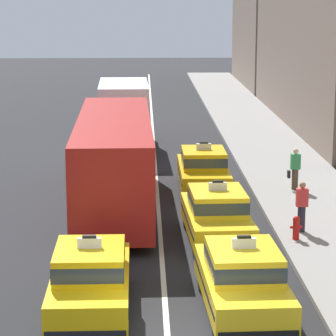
% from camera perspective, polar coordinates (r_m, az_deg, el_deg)
% --- Properties ---
extents(lane_stripe_left_right, '(0.14, 80.00, 0.01)m').
position_cam_1_polar(lane_stripe_left_right, '(36.51, -0.93, 0.54)').
color(lane_stripe_left_right, silver).
rests_on(lane_stripe_left_right, ground).
extents(sidewalk_curb, '(4.00, 90.00, 0.15)m').
position_cam_1_polar(sidewalk_curb, '(32.19, 9.22, -1.09)').
color(sidewalk_curb, gray).
rests_on(sidewalk_curb, ground).
extents(taxi_left_nearest, '(1.86, 4.58, 1.96)m').
position_cam_1_polar(taxi_left_nearest, '(19.12, -5.52, -7.79)').
color(taxi_left_nearest, black).
rests_on(taxi_left_nearest, ground).
extents(bus_left_second, '(2.72, 11.24, 3.22)m').
position_cam_1_polar(bus_left_second, '(28.09, -3.82, 0.74)').
color(bus_left_second, black).
rests_on(bus_left_second, ground).
extents(box_truck_left_third, '(2.42, 7.01, 3.27)m').
position_cam_1_polar(box_truck_left_third, '(39.38, -3.15, 4.00)').
color(box_truck_left_third, black).
rests_on(box_truck_left_third, ground).
extents(taxi_right_nearest, '(1.97, 4.62, 1.96)m').
position_cam_1_polar(taxi_right_nearest, '(19.10, 5.29, -7.81)').
color(taxi_right_nearest, black).
rests_on(taxi_right_nearest, ground).
extents(taxi_right_second, '(1.98, 4.62, 1.96)m').
position_cam_1_polar(taxi_right_second, '(24.39, 3.48, -3.31)').
color(taxi_right_second, black).
rests_on(taxi_right_second, ground).
extents(taxi_right_third, '(1.82, 4.56, 1.96)m').
position_cam_1_polar(taxi_right_third, '(30.58, 2.52, -0.10)').
color(taxi_right_third, black).
rests_on(taxi_right_third, ground).
extents(pedestrian_near_crosswalk, '(0.36, 0.24, 1.59)m').
position_cam_1_polar(pedestrian_near_crosswalk, '(25.31, 9.46, -2.71)').
color(pedestrian_near_crosswalk, '#23232D').
rests_on(pedestrian_near_crosswalk, sidewalk_curb).
extents(pedestrian_mid_block, '(0.47, 0.24, 1.58)m').
position_cam_1_polar(pedestrian_mid_block, '(30.70, 8.98, -0.08)').
color(pedestrian_mid_block, '#473828').
rests_on(pedestrian_mid_block, sidewalk_curb).
extents(fire_hydrant, '(0.36, 0.22, 0.73)m').
position_cam_1_polar(fire_hydrant, '(24.58, 9.07, -4.12)').
color(fire_hydrant, red).
rests_on(fire_hydrant, sidewalk_curb).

